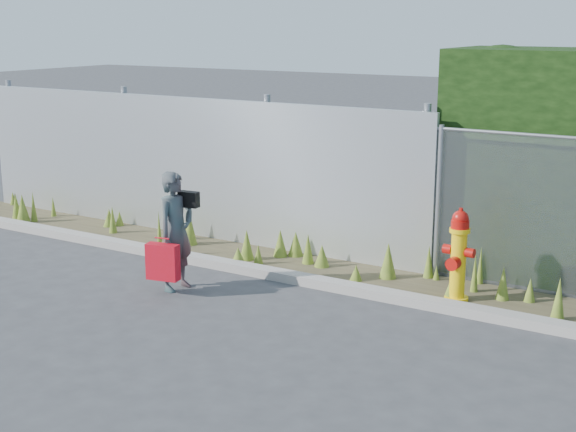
# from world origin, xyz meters

# --- Properties ---
(ground) EXTENTS (80.00, 80.00, 0.00)m
(ground) POSITION_xyz_m (0.00, 0.00, 0.00)
(ground) COLOR #37373A
(ground) RESTS_ON ground
(curb) EXTENTS (16.00, 0.22, 0.12)m
(curb) POSITION_xyz_m (0.00, 1.80, 0.06)
(curb) COLOR gray
(curb) RESTS_ON ground
(weed_strip) EXTENTS (16.00, 1.24, 0.54)m
(weed_strip) POSITION_xyz_m (-0.14, 2.44, 0.15)
(weed_strip) COLOR #423926
(weed_strip) RESTS_ON ground
(corrugated_fence) EXTENTS (8.50, 0.21, 2.30)m
(corrugated_fence) POSITION_xyz_m (-3.25, 3.01, 1.10)
(corrugated_fence) COLOR silver
(corrugated_fence) RESTS_ON ground
(fire_hydrant) EXTENTS (0.39, 0.35, 1.18)m
(fire_hydrant) POSITION_xyz_m (1.64, 2.19, 0.57)
(fire_hydrant) COLOR yellow
(fire_hydrant) RESTS_ON ground
(woman) EXTENTS (0.41, 0.59, 1.53)m
(woman) POSITION_xyz_m (-1.59, 0.80, 0.76)
(woman) COLOR #106A6A
(woman) RESTS_ON ground
(red_tote_bag) EXTENTS (0.41, 0.15, 0.54)m
(red_tote_bag) POSITION_xyz_m (-1.58, 0.51, 0.44)
(red_tote_bag) COLOR red
(black_shoulder_bag) EXTENTS (0.27, 0.11, 0.20)m
(black_shoulder_bag) POSITION_xyz_m (-1.49, 0.94, 1.16)
(black_shoulder_bag) COLOR black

